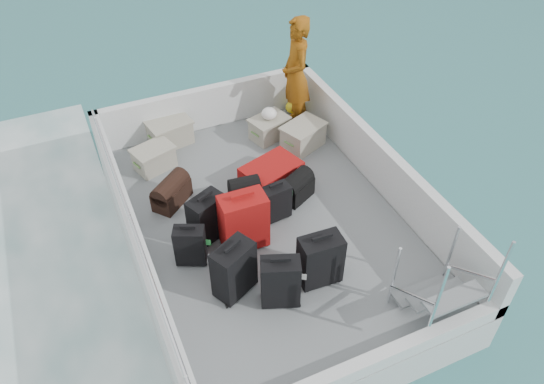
{
  "coord_description": "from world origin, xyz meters",
  "views": [
    {
      "loc": [
        -2.01,
        -4.65,
        5.59
      ],
      "look_at": [
        0.1,
        0.08,
        1.0
      ],
      "focal_mm": 35.0,
      "sensor_mm": 36.0,
      "label": 1
    }
  ],
  "objects_px": {
    "suitcase_1": "(190,246)",
    "crate_0": "(154,159)",
    "suitcase_2": "(207,219)",
    "suitcase_3": "(280,283)",
    "crate_2": "(269,129)",
    "suitcase_8": "(271,174)",
    "suitcase_6": "(320,261)",
    "passenger": "(296,75)",
    "crate_3": "(303,137)",
    "suitcase_7": "(276,203)",
    "suitcase_4": "(234,270)",
    "suitcase_5": "(244,222)",
    "crate_1": "(170,133)"
  },
  "relations": [
    {
      "from": "suitcase_1",
      "to": "crate_0",
      "type": "xyz_separation_m",
      "value": [
        0.06,
        1.99,
        -0.11
      ]
    },
    {
      "from": "suitcase_2",
      "to": "suitcase_3",
      "type": "distance_m",
      "value": 1.36
    },
    {
      "from": "crate_2",
      "to": "suitcase_3",
      "type": "bearing_deg",
      "value": -111.63
    },
    {
      "from": "suitcase_3",
      "to": "suitcase_8",
      "type": "bearing_deg",
      "value": 89.66
    },
    {
      "from": "suitcase_1",
      "to": "suitcase_2",
      "type": "xyz_separation_m",
      "value": [
        0.33,
        0.31,
        0.05
      ]
    },
    {
      "from": "suitcase_6",
      "to": "suitcase_3",
      "type": "bearing_deg",
      "value": -166.78
    },
    {
      "from": "suitcase_8",
      "to": "passenger",
      "type": "bearing_deg",
      "value": -55.84
    },
    {
      "from": "suitcase_2",
      "to": "suitcase_3",
      "type": "bearing_deg",
      "value": -97.1
    },
    {
      "from": "crate_0",
      "to": "crate_2",
      "type": "distance_m",
      "value": 1.86
    },
    {
      "from": "crate_3",
      "to": "suitcase_3",
      "type": "bearing_deg",
      "value": -121.52
    },
    {
      "from": "suitcase_7",
      "to": "crate_3",
      "type": "xyz_separation_m",
      "value": [
        1.04,
        1.28,
        -0.08
      ]
    },
    {
      "from": "suitcase_4",
      "to": "suitcase_5",
      "type": "bearing_deg",
      "value": 33.08
    },
    {
      "from": "suitcase_3",
      "to": "suitcase_7",
      "type": "height_order",
      "value": "suitcase_3"
    },
    {
      "from": "crate_0",
      "to": "suitcase_4",
      "type": "bearing_deg",
      "value": -84.3
    },
    {
      "from": "suitcase_3",
      "to": "suitcase_4",
      "type": "distance_m",
      "value": 0.54
    },
    {
      "from": "suitcase_4",
      "to": "crate_2",
      "type": "relative_size",
      "value": 1.29
    },
    {
      "from": "crate_1",
      "to": "crate_2",
      "type": "xyz_separation_m",
      "value": [
        1.47,
        -0.5,
        -0.02
      ]
    },
    {
      "from": "suitcase_2",
      "to": "suitcase_5",
      "type": "xyz_separation_m",
      "value": [
        0.37,
        -0.3,
        0.06
      ]
    },
    {
      "from": "passenger",
      "to": "crate_3",
      "type": "bearing_deg",
      "value": -4.16
    },
    {
      "from": "suitcase_3",
      "to": "suitcase_5",
      "type": "distance_m",
      "value": 1.0
    },
    {
      "from": "suitcase_2",
      "to": "crate_3",
      "type": "xyz_separation_m",
      "value": [
        1.98,
        1.26,
        -0.14
      ]
    },
    {
      "from": "suitcase_6",
      "to": "crate_3",
      "type": "height_order",
      "value": "suitcase_6"
    },
    {
      "from": "suitcase_4",
      "to": "crate_3",
      "type": "height_order",
      "value": "suitcase_4"
    },
    {
      "from": "suitcase_1",
      "to": "suitcase_4",
      "type": "bearing_deg",
      "value": -38.6
    },
    {
      "from": "suitcase_3",
      "to": "suitcase_4",
      "type": "height_order",
      "value": "suitcase_4"
    },
    {
      "from": "suitcase_3",
      "to": "suitcase_8",
      "type": "relative_size",
      "value": 0.82
    },
    {
      "from": "suitcase_7",
      "to": "crate_1",
      "type": "height_order",
      "value": "suitcase_7"
    },
    {
      "from": "suitcase_7",
      "to": "suitcase_4",
      "type": "bearing_deg",
      "value": -141.98
    },
    {
      "from": "suitcase_1",
      "to": "suitcase_7",
      "type": "relative_size",
      "value": 1.05
    },
    {
      "from": "suitcase_6",
      "to": "crate_3",
      "type": "relative_size",
      "value": 1.11
    },
    {
      "from": "suitcase_3",
      "to": "crate_0",
      "type": "xyz_separation_m",
      "value": [
        -0.67,
        2.98,
        -0.17
      ]
    },
    {
      "from": "suitcase_2",
      "to": "crate_2",
      "type": "height_order",
      "value": "suitcase_2"
    },
    {
      "from": "crate_1",
      "to": "suitcase_6",
      "type": "bearing_deg",
      "value": -76.15
    },
    {
      "from": "suitcase_5",
      "to": "crate_3",
      "type": "bearing_deg",
      "value": 46.02
    },
    {
      "from": "crate_0",
      "to": "suitcase_3",
      "type": "bearing_deg",
      "value": -77.23
    },
    {
      "from": "suitcase_3",
      "to": "crate_1",
      "type": "relative_size",
      "value": 1.08
    },
    {
      "from": "suitcase_5",
      "to": "crate_0",
      "type": "relative_size",
      "value": 1.43
    },
    {
      "from": "crate_1",
      "to": "suitcase_4",
      "type": "bearing_deg",
      "value": -92.35
    },
    {
      "from": "suitcase_5",
      "to": "crate_3",
      "type": "relative_size",
      "value": 1.27
    },
    {
      "from": "crate_1",
      "to": "crate_3",
      "type": "xyz_separation_m",
      "value": [
        1.85,
        -0.93,
        -0.0
      ]
    },
    {
      "from": "suitcase_6",
      "to": "suitcase_8",
      "type": "height_order",
      "value": "suitcase_6"
    },
    {
      "from": "suitcase_2",
      "to": "crate_1",
      "type": "height_order",
      "value": "suitcase_2"
    },
    {
      "from": "suitcase_8",
      "to": "crate_3",
      "type": "distance_m",
      "value": 1.01
    },
    {
      "from": "suitcase_2",
      "to": "crate_3",
      "type": "bearing_deg",
      "value": 7.78
    },
    {
      "from": "suitcase_4",
      "to": "passenger",
      "type": "relative_size",
      "value": 0.39
    },
    {
      "from": "suitcase_2",
      "to": "suitcase_8",
      "type": "bearing_deg",
      "value": 4.53
    },
    {
      "from": "suitcase_2",
      "to": "suitcase_4",
      "type": "relative_size",
      "value": 0.93
    },
    {
      "from": "suitcase_8",
      "to": "crate_0",
      "type": "height_order",
      "value": "crate_0"
    },
    {
      "from": "suitcase_6",
      "to": "suitcase_7",
      "type": "distance_m",
      "value": 1.18
    },
    {
      "from": "suitcase_8",
      "to": "suitcase_1",
      "type": "bearing_deg",
      "value": 105.32
    }
  ]
}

